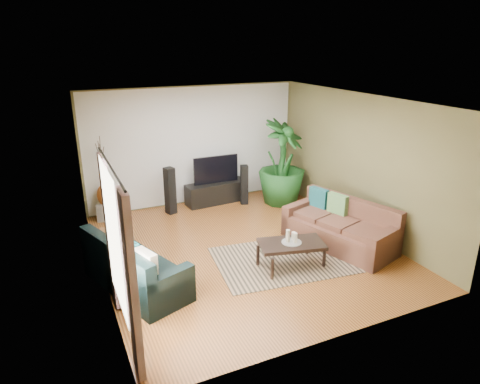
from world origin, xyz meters
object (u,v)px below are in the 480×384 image
sofa_right (339,224)px  coffee_table (291,254)px  television (216,169)px  vase (105,195)px  potted_plant (282,163)px  tv_stand (217,193)px  speaker_right (244,185)px  speaker_left (170,191)px  pedestal (107,211)px  sofa_left (136,262)px  side_table (112,244)px

sofa_right → coffee_table: (-1.22, -0.31, -0.20)m
television → vase: size_ratio=2.24×
potted_plant → vase: 3.97m
tv_stand → vase: vase is taller
sofa_right → television: (-1.24, 3.07, 0.38)m
speaker_right → tv_stand: bearing=165.0°
sofa_right → coffee_table: sofa_right is taller
speaker_left → vase: (-1.34, 0.24, 0.02)m
coffee_table → speaker_right: size_ratio=1.16×
coffee_table → pedestal: bearing=140.5°
sofa_left → speaker_right: size_ratio=2.05×
coffee_table → side_table: bearing=163.0°
television → coffee_table: bearing=-89.6°
speaker_left → pedestal: 1.40m
sofa_right → side_table: size_ratio=4.33×
sofa_right → side_table: bearing=-125.7°
sofa_left → tv_stand: sofa_left is taller
speaker_right → side_table: bearing=-140.1°
sofa_left → vase: (-0.02, 2.97, 0.12)m
sofa_right → speaker_left: 3.73m
speaker_left → coffee_table: bearing=-85.9°
sofa_left → speaker_right: speaker_right is taller
sofa_right → pedestal: bearing=-146.9°
sofa_left → speaker_left: size_ratio=1.81×
pedestal → sofa_left: bearing=-89.6°
pedestal → television: bearing=-0.5°
sofa_right → speaker_right: bearing=176.7°
sofa_right → pedestal: size_ratio=5.48×
speaker_right → side_table: (-3.23, -1.41, -0.23)m
coffee_table → pedestal: size_ratio=2.88×
sofa_right → sofa_left: bearing=-109.3°
coffee_table → vase: bearing=140.5°
coffee_table → potted_plant: bearing=77.2°
sofa_left → side_table: bearing=-10.9°
television → speaker_right: bearing=-32.8°
vase → side_table: bearing=-95.3°
vase → side_table: 1.83m
sofa_left → potted_plant: potted_plant is taller
television → speaker_left: (-1.17, -0.22, -0.28)m
sofa_right → coffee_table: bearing=-93.1°
sofa_right → potted_plant: (0.14, 2.40, 0.55)m
side_table → coffee_table: bearing=-30.8°
sofa_left → speaker_left: 3.03m
television → potted_plant: (1.38, -0.66, 0.17)m
television → pedestal: (-2.51, 0.02, -0.62)m
sofa_left → television: television is taller
television → vase: (-2.51, 0.02, -0.26)m
pedestal → sofa_right: bearing=-39.5°
coffee_table → vase: vase is taller
coffee_table → potted_plant: potted_plant is taller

